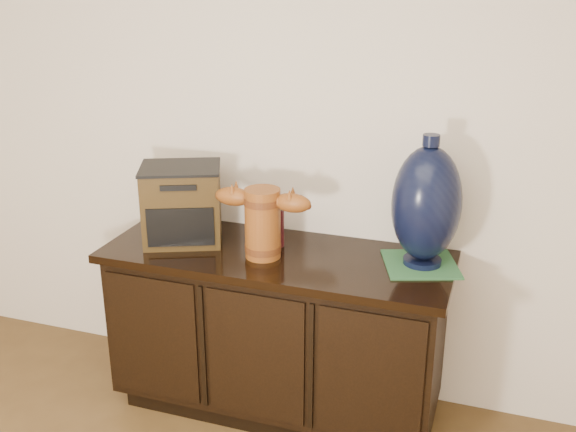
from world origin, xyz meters
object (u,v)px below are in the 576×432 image
(terracotta_vessel, at_px, (263,219))
(lamp_base, at_px, (426,204))
(tv_radio, at_px, (182,204))
(spray_can, at_px, (276,225))
(sideboard, at_px, (277,330))

(terracotta_vessel, height_order, lamp_base, lamp_base)
(terracotta_vessel, relative_size, lamp_base, 0.77)
(terracotta_vessel, bearing_deg, lamp_base, 10.73)
(tv_radio, distance_m, spray_can, 0.42)
(terracotta_vessel, distance_m, lamp_base, 0.65)
(spray_can, bearing_deg, terracotta_vessel, -96.71)
(sideboard, relative_size, spray_can, 7.50)
(lamp_base, distance_m, spray_can, 0.64)
(sideboard, distance_m, tv_radio, 0.69)
(terracotta_vessel, bearing_deg, spray_can, 83.17)
(tv_radio, bearing_deg, terracotta_vessel, -30.93)
(sideboard, xyz_separation_m, spray_can, (-0.03, 0.07, 0.46))
(tv_radio, xyz_separation_m, spray_can, (0.40, 0.07, -0.07))
(tv_radio, distance_m, lamp_base, 1.03)
(tv_radio, xyz_separation_m, lamp_base, (1.02, 0.07, 0.09))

